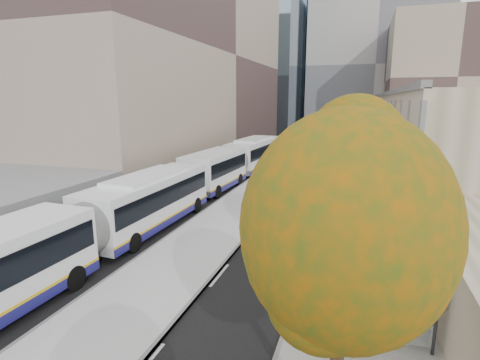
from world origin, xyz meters
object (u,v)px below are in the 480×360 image
at_px(bus_shelter, 412,259).
at_px(bus_far, 240,159).
at_px(distant_car, 258,156).
at_px(bus_near, 103,222).

distance_m(bus_shelter, bus_far, 24.87).
xyz_separation_m(bus_far, distant_car, (-0.87, 9.87, -1.12)).
bearing_deg(bus_shelter, bus_far, 121.24).
height_order(bus_shelter, bus_far, bus_far).
xyz_separation_m(bus_shelter, bus_near, (-13.50, 1.46, -0.52)).
height_order(bus_shelter, bus_near, bus_near).
bearing_deg(distant_car, bus_shelter, -85.76).
bearing_deg(bus_far, bus_shelter, -55.50).
bearing_deg(bus_far, bus_near, -88.50).
bearing_deg(bus_far, distant_car, 98.32).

